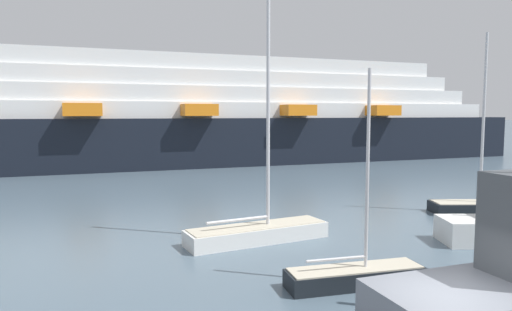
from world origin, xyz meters
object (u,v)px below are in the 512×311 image
object	(u,v)px
sailboat_0	(258,229)
cruise_ship	(134,116)
sailboat_1	(355,274)
sailboat_2	(489,205)

from	to	relation	value
sailboat_0	cruise_ship	world-z (taller)	cruise_ship
sailboat_0	sailboat_1	distance (m)	5.67
sailboat_1	cruise_ship	bearing A→B (deg)	99.81
sailboat_1	sailboat_2	xyz separation A→B (m)	(11.81, 7.12, 0.08)
cruise_ship	sailboat_0	bearing A→B (deg)	-87.09
cruise_ship	sailboat_2	bearing A→B (deg)	-63.82
sailboat_2	cruise_ship	distance (m)	33.84
sailboat_0	sailboat_1	size ratio (longest dim) A/B	1.70
sailboat_1	sailboat_2	bearing A→B (deg)	33.51
cruise_ship	sailboat_1	bearing A→B (deg)	-85.93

